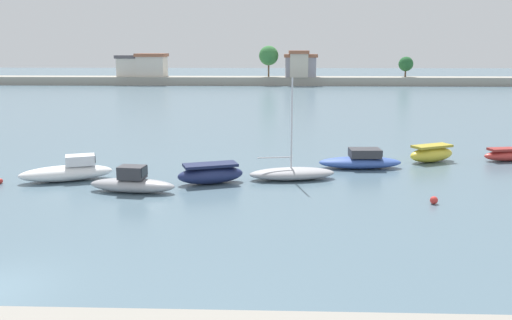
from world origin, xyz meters
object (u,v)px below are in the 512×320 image
moored_boat_3 (132,183)px  moored_boat_5 (292,173)px  moored_boat_4 (211,174)px  moored_boat_6 (361,161)px  moored_boat_2 (68,172)px  mooring_buoy_1 (434,200)px  moored_boat_8 (509,155)px  moored_boat_7 (431,154)px  mooring_buoy_0 (66,167)px  mooring_buoy_3 (0,181)px

moored_boat_3 → moored_boat_5: bearing=26.8°
moored_boat_4 → moored_boat_6: moored_boat_6 is taller
moored_boat_2 → mooring_buoy_1: bearing=-31.9°
moored_boat_2 → moored_boat_8: size_ratio=1.44×
moored_boat_7 → mooring_buoy_0: (-25.19, -3.38, -0.45)m
moored_boat_8 → mooring_buoy_3: size_ratio=12.86×
moored_boat_5 → mooring_buoy_3: bearing=176.5°
mooring_buoy_1 → mooring_buoy_3: size_ratio=1.31×
moored_boat_7 → moored_boat_8: (5.74, 0.57, -0.14)m
moored_boat_3 → mooring_buoy_0: moored_boat_3 is taller
moored_boat_3 → moored_boat_4: (4.19, 2.11, 0.06)m
mooring_buoy_1 → mooring_buoy_3: 25.10m
moored_boat_3 → moored_boat_7: (19.25, 8.85, 0.07)m
moored_boat_3 → mooring_buoy_1: size_ratio=12.50×
moored_boat_6 → mooring_buoy_0: bearing=-179.2°
moored_boat_6 → mooring_buoy_0: 19.86m
moored_boat_2 → moored_boat_4: moored_boat_2 is taller
moored_boat_3 → moored_boat_7: moored_boat_3 is taller
mooring_buoy_1 → moored_boat_3: bearing=173.9°
moored_boat_8 → moored_boat_6: bearing=-176.6°
moored_boat_3 → mooring_buoy_3: 8.65m
moored_boat_7 → moored_boat_8: 5.77m
mooring_buoy_0 → moored_boat_3: bearing=-42.7°
moored_boat_4 → mooring_buoy_1: (12.20, -3.86, -0.38)m
mooring_buoy_0 → mooring_buoy_1: mooring_buoy_1 is taller
moored_boat_3 → mooring_buoy_1: bearing=0.9°
moored_boat_6 → moored_boat_4: bearing=-157.6°
moored_boat_6 → moored_boat_8: bearing=11.5°
mooring_buoy_1 → moored_boat_7: bearing=74.9°
moored_boat_2 → moored_boat_7: 24.74m
moored_boat_2 → mooring_buoy_1: moored_boat_2 is taller
moored_boat_5 → mooring_buoy_3: size_ratio=20.17×
moored_boat_3 → moored_boat_4: moored_boat_3 is taller
moored_boat_7 → mooring_buoy_3: (-27.73, -7.22, -0.43)m
mooring_buoy_0 → mooring_buoy_1: size_ratio=0.70×
mooring_buoy_3 → mooring_buoy_0: bearing=56.5°
moored_boat_5 → moored_boat_6: size_ratio=1.11×
moored_boat_5 → moored_boat_7: size_ratio=1.62×
moored_boat_2 → moored_boat_7: size_ratio=1.48×
mooring_buoy_0 → moored_boat_4: bearing=-18.3°
moored_boat_4 → moored_boat_8: bearing=-0.3°
moored_boat_6 → moored_boat_3: bearing=-157.0°
moored_boat_8 → mooring_buoy_3: 34.36m
moored_boat_4 → moored_boat_6: bearing=5.4°
moored_boat_7 → moored_boat_4: bearing=178.1°
moored_boat_7 → moored_boat_8: bearing=-20.3°
mooring_buoy_0 → moored_boat_7: bearing=7.6°
moored_boat_6 → moored_boat_7: (5.36, 2.21, 0.09)m
mooring_buoy_3 → moored_boat_6: bearing=12.6°
moored_boat_4 → moored_boat_5: moored_boat_5 is taller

